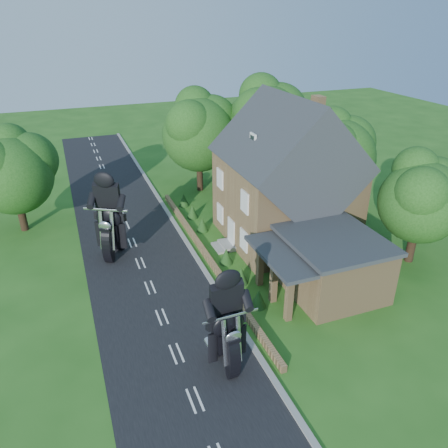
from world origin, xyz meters
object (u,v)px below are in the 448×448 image
object	(u,v)px
house	(286,181)
motorcycle_lead	(226,353)
garden_wall	(207,256)
annex	(329,263)
motorcycle_follow	(114,244)

from	to	relation	value
house	motorcycle_lead	xyz separation A→B (m)	(-8.55, -10.65, -3.53)
house	motorcycle_lead	distance (m)	14.11
garden_wall	annex	size ratio (longest dim) A/B	3.12
house	motorcycle_lead	size ratio (longest dim) A/B	5.85
house	motorcycle_lead	bearing A→B (deg)	-128.75
motorcycle_follow	annex	bearing A→B (deg)	173.56
garden_wall	annex	distance (m)	8.19
house	motorcycle_follow	world-z (taller)	house
house	annex	size ratio (longest dim) A/B	1.45
motorcycle_lead	annex	bearing A→B (deg)	-156.28
garden_wall	house	distance (m)	7.52
garden_wall	motorcycle_lead	distance (m)	9.96
garden_wall	annex	xyz separation A→B (m)	(5.57, -5.80, 1.57)
garden_wall	house	world-z (taller)	house
motorcycle_follow	motorcycle_lead	bearing A→B (deg)	135.45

